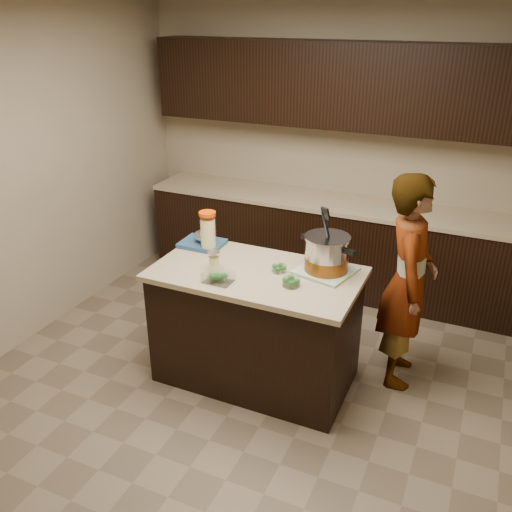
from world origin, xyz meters
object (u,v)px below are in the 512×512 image
(island, at_px, (256,326))
(lemonade_pitcher, at_px, (208,233))
(person, at_px, (408,282))
(stock_pot, at_px, (327,256))

(island, bearing_deg, lemonade_pitcher, 159.04)
(lemonade_pitcher, xyz_separation_m, person, (1.46, 0.29, -0.24))
(island, height_order, person, person)
(person, bearing_deg, island, 106.20)
(island, height_order, lemonade_pitcher, lemonade_pitcher)
(stock_pot, height_order, lemonade_pitcher, stock_pot)
(island, relative_size, person, 0.91)
(island, xyz_separation_m, person, (0.98, 0.47, 0.35))
(island, height_order, stock_pot, stock_pot)
(lemonade_pitcher, bearing_deg, island, -20.96)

